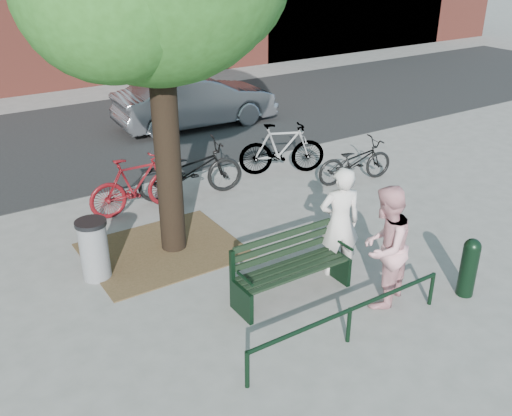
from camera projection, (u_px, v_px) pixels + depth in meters
ground at (292, 296)px, 8.13m from camera, size 90.00×90.00×0.00m
dirt_pit at (163, 250)px, 9.31m from camera, size 2.40×2.00×0.02m
road at (96, 137)px, 14.59m from camera, size 40.00×7.00×0.01m
park_bench at (289, 265)px, 7.99m from camera, size 1.74×0.54×0.97m
guard_railing at (350, 315)px, 7.05m from camera, size 3.06×0.06×0.51m
person_left at (340, 222)px, 8.35m from camera, size 0.73×0.61×1.71m
person_right at (384, 247)px, 7.64m from camera, size 1.04×0.95×1.74m
bollard at (469, 265)px, 7.98m from camera, size 0.24×0.24×0.89m
litter_bin at (94, 249)px, 8.39m from camera, size 0.46×0.46×0.94m
bicycle_b at (137, 185)px, 10.43m from camera, size 1.81×0.54×1.08m
bicycle_c at (190, 170)px, 11.06m from camera, size 2.19×1.10×1.10m
bicycle_d at (282, 149)px, 12.16m from camera, size 1.91×1.23×1.12m
bicycle_e at (355, 161)px, 11.79m from camera, size 1.78×0.86×0.90m
parked_car at (196, 100)px, 15.20m from camera, size 4.36×1.71×1.41m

